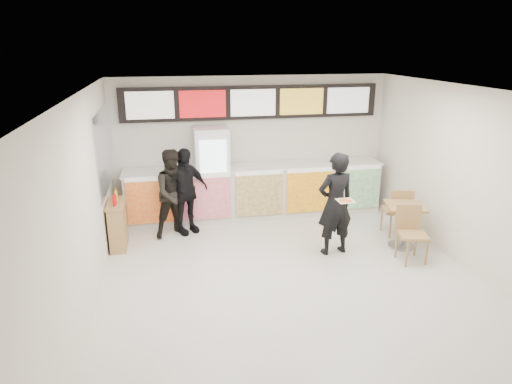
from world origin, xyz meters
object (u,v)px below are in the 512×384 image
object	(u,v)px
service_counter	(256,191)
cafe_table	(404,218)
customer_mid	(185,191)
condiment_ledge	(118,224)
customer_left	(175,193)
drinks_fridge	(212,175)
customer_main	(335,204)

from	to	relation	value
service_counter	cafe_table	distance (m)	3.17
customer_mid	condiment_ledge	distance (m)	1.41
customer_left	cafe_table	distance (m)	4.36
service_counter	drinks_fridge	distance (m)	1.03
service_counter	customer_mid	size ratio (longest dim) A/B	3.21
service_counter	cafe_table	world-z (taller)	service_counter
customer_mid	customer_left	bearing A→B (deg)	-179.80
customer_main	customer_left	xyz separation A→B (m)	(-2.76, 1.37, -0.06)
customer_left	condiment_ledge	distance (m)	1.20
service_counter	cafe_table	xyz separation A→B (m)	(2.37, -2.10, 0.00)
customer_mid	cafe_table	size ratio (longest dim) A/B	1.00
drinks_fridge	condiment_ledge	distance (m)	2.24
drinks_fridge	condiment_ledge	bearing A→B (deg)	-150.47
drinks_fridge	customer_mid	size ratio (longest dim) A/B	1.15
service_counter	customer_mid	xyz separation A→B (m)	(-1.55, -0.61, 0.29)
customer_main	condiment_ledge	size ratio (longest dim) A/B	1.80
service_counter	customer_left	xyz separation A→B (m)	(-1.75, -0.71, 0.30)
service_counter	condiment_ledge	xyz separation A→B (m)	(-2.82, -1.05, -0.13)
drinks_fridge	service_counter	bearing A→B (deg)	-0.99
customer_left	customer_mid	distance (m)	0.22
customer_main	condiment_ledge	bearing A→B (deg)	-24.21
condiment_ledge	customer_mid	bearing A→B (deg)	19.05
drinks_fridge	customer_mid	xyz separation A→B (m)	(-0.61, -0.63, -0.13)
customer_main	condiment_ledge	xyz separation A→B (m)	(-3.84, 1.03, -0.49)
drinks_fridge	cafe_table	distance (m)	3.95
service_counter	drinks_fridge	size ratio (longest dim) A/B	2.78
customer_left	cafe_table	xyz separation A→B (m)	(4.12, -1.39, -0.30)
drinks_fridge	cafe_table	size ratio (longest dim) A/B	1.15
service_counter	drinks_fridge	bearing A→B (deg)	179.01
customer_mid	customer_main	bearing A→B (deg)	-56.80
drinks_fridge	customer_left	xyz separation A→B (m)	(-0.81, -0.73, -0.13)
service_counter	customer_main	size ratio (longest dim) A/B	2.97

